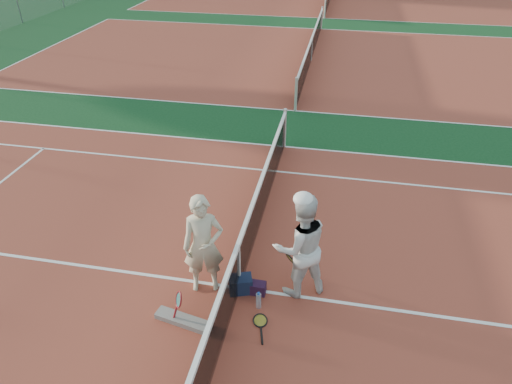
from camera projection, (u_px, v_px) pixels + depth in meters
The scene contains 15 objects.
ground at pixel (239, 288), 7.97m from camera, with size 130.00×130.00×0.00m, color #0F3718.
court_main at pixel (239, 288), 7.97m from camera, with size 23.77×10.97×0.01m, color maroon.
court_far_a at pixel (311, 60), 19.08m from camera, with size 23.77×10.97×0.01m, color maroon.
court_far_b at pixel (330, 0), 30.20m from camera, with size 23.77×10.97×0.01m, color maroon.
net_main at pixel (239, 266), 7.69m from camera, with size 0.10×10.98×1.02m, color black, non-canonical shape.
net_far_a at pixel (312, 48), 18.81m from camera, with size 0.10×10.98×1.02m, color black, non-canonical shape.
player_a at pixel (203, 245), 7.50m from camera, with size 0.68×0.44×1.86m, color beige.
player_b at pixel (300, 246), 7.43m from camera, with size 0.94×0.73×1.93m, color silver.
racket_red at pixel (180, 307), 7.22m from camera, with size 0.21×0.27×0.58m, color maroon, non-canonical shape.
racket_black_held at pixel (290, 266), 8.05m from camera, with size 0.29×0.27×0.55m, color black, non-canonical shape.
racket_spare at pixel (260, 320), 7.34m from camera, with size 0.60×0.27×0.03m, color black, non-canonical shape.
sports_bag_navy at pixel (240, 284), 7.83m from camera, with size 0.39×0.27×0.31m, color #101A32.
sports_bag_purple at pixel (258, 288), 7.81m from camera, with size 0.27×0.19×0.22m, color black.
net_cover_canvas at pixel (183, 320), 7.30m from camera, with size 0.95×0.22×0.10m, color slate.
water_bottle at pixel (259, 301), 7.52m from camera, with size 0.09×0.09×0.30m, color #ACC5DA.
Camera 1 is at (1.39, -5.61, 5.75)m, focal length 32.00 mm.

